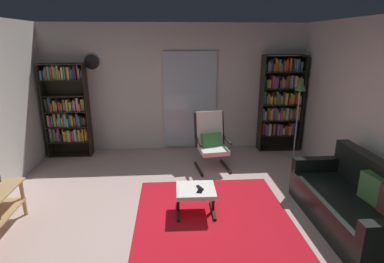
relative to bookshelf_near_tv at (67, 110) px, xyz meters
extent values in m
plane|color=#C1A39C|center=(2.18, -2.61, -0.94)|extent=(7.02, 7.02, 0.00)
cube|color=beige|center=(2.18, 0.29, 0.36)|extent=(5.60, 0.06, 2.60)
cube|color=silver|center=(2.46, 0.22, 0.11)|extent=(1.10, 0.01, 2.00)
cube|color=red|center=(2.58, -2.49, -0.94)|extent=(2.05, 2.15, 0.01)
cylinder|color=tan|center=(0.05, -2.26, -0.69)|extent=(0.05, 0.05, 0.51)
cube|color=black|center=(-0.40, -0.02, -0.02)|extent=(0.02, 0.30, 1.85)
cube|color=black|center=(0.42, -0.02, -0.02)|extent=(0.02, 0.30, 1.85)
cube|color=black|center=(0.01, 0.12, -0.02)|extent=(0.83, 0.02, 1.85)
cube|color=black|center=(0.01, -0.02, -0.93)|extent=(0.80, 0.28, 0.02)
cube|color=black|center=(0.01, -0.02, -0.64)|extent=(0.80, 0.28, 0.02)
cube|color=black|center=(0.01, -0.02, -0.33)|extent=(0.80, 0.28, 0.02)
cube|color=black|center=(0.01, -0.02, -0.02)|extent=(0.80, 0.28, 0.02)
cube|color=black|center=(0.01, -0.02, 0.29)|extent=(0.80, 0.28, 0.02)
cube|color=black|center=(0.01, -0.02, 0.59)|extent=(0.80, 0.28, 0.02)
cube|color=black|center=(0.01, -0.02, 0.89)|extent=(0.80, 0.28, 0.02)
cube|color=orange|center=(-0.36, -0.02, -0.50)|extent=(0.03, 0.13, 0.27)
cube|color=#36874F|center=(-0.32, -0.04, -0.50)|extent=(0.03, 0.18, 0.27)
cube|color=#9C4592|center=(-0.28, -0.01, -0.50)|extent=(0.04, 0.15, 0.26)
cube|color=#41804C|center=(-0.24, -0.02, -0.54)|extent=(0.03, 0.10, 0.18)
cube|color=#92439B|center=(-0.20, -0.02, -0.49)|extent=(0.03, 0.16, 0.27)
cube|color=black|center=(-0.15, -0.04, -0.55)|extent=(0.04, 0.12, 0.15)
cube|color=#A2962B|center=(-0.11, -0.01, -0.51)|extent=(0.02, 0.13, 0.24)
cube|color=gold|center=(-0.07, -0.02, -0.53)|extent=(0.03, 0.18, 0.20)
cube|color=orange|center=(-0.03, -0.03, -0.53)|extent=(0.03, 0.16, 0.21)
cube|color=beige|center=(0.01, -0.02, -0.51)|extent=(0.03, 0.22, 0.23)
cube|color=red|center=(0.05, -0.04, -0.52)|extent=(0.03, 0.19, 0.21)
cube|color=#9E478A|center=(0.08, -0.03, -0.52)|extent=(0.04, 0.16, 0.21)
cube|color=#BCB8A0|center=(0.14, 0.00, -0.51)|extent=(0.04, 0.23, 0.25)
cube|color=#377E3B|center=(0.18, -0.04, -0.55)|extent=(0.03, 0.20, 0.15)
cube|color=gold|center=(0.21, -0.03, -0.51)|extent=(0.04, 0.19, 0.24)
cube|color=#C13F25|center=(0.26, 0.00, -0.53)|extent=(0.04, 0.23, 0.19)
cube|color=#A39C30|center=(0.29, -0.04, -0.50)|extent=(0.02, 0.18, 0.26)
cube|color=gold|center=(0.33, -0.03, -0.50)|extent=(0.03, 0.12, 0.25)
cube|color=red|center=(0.36, -0.04, -0.52)|extent=(0.03, 0.11, 0.22)
cube|color=beige|center=(-0.35, -0.02, -0.21)|extent=(0.04, 0.15, 0.23)
cube|color=red|center=(-0.31, -0.03, -0.21)|extent=(0.02, 0.21, 0.22)
cube|color=#3E64A2|center=(-0.28, -0.03, -0.22)|extent=(0.03, 0.17, 0.21)
cube|color=olive|center=(-0.23, -0.04, -0.19)|extent=(0.04, 0.13, 0.26)
cube|color=gold|center=(-0.18, -0.03, -0.24)|extent=(0.03, 0.12, 0.15)
cube|color=teal|center=(-0.14, -0.04, -0.19)|extent=(0.04, 0.15, 0.26)
cube|color=gold|center=(-0.10, -0.01, -0.23)|extent=(0.03, 0.16, 0.17)
cube|color=red|center=(-0.07, -0.04, -0.20)|extent=(0.02, 0.13, 0.25)
cube|color=teal|center=(-0.02, -0.04, -0.19)|extent=(0.04, 0.18, 0.27)
cube|color=teal|center=(0.02, -0.03, -0.24)|extent=(0.03, 0.21, 0.16)
cube|color=teal|center=(0.06, -0.03, -0.21)|extent=(0.03, 0.10, 0.23)
cube|color=orange|center=(0.10, -0.03, -0.21)|extent=(0.03, 0.14, 0.22)
cube|color=brown|center=(0.15, -0.04, -0.23)|extent=(0.03, 0.11, 0.18)
cube|color=#375BA7|center=(0.19, -0.02, -0.20)|extent=(0.04, 0.11, 0.25)
cube|color=#357B46|center=(0.24, -0.04, -0.22)|extent=(0.04, 0.14, 0.20)
cube|color=#222C2A|center=(0.28, -0.01, -0.23)|extent=(0.04, 0.11, 0.18)
cube|color=red|center=(0.32, 0.00, -0.24)|extent=(0.02, 0.13, 0.16)
cube|color=black|center=(0.35, -0.01, -0.24)|extent=(0.03, 0.13, 0.16)
cube|color=#2A231D|center=(-0.35, -0.02, 0.12)|extent=(0.04, 0.18, 0.26)
cube|color=#266BA4|center=(-0.30, -0.01, 0.12)|extent=(0.04, 0.13, 0.26)
cube|color=red|center=(-0.26, -0.02, 0.07)|extent=(0.03, 0.19, 0.16)
cube|color=#A59534|center=(-0.21, -0.02, 0.09)|extent=(0.04, 0.15, 0.21)
cube|color=#A38E33|center=(-0.17, -0.04, 0.07)|extent=(0.03, 0.10, 0.17)
cube|color=brown|center=(-0.14, 0.00, 0.07)|extent=(0.02, 0.10, 0.17)
cube|color=red|center=(-0.10, -0.02, 0.08)|extent=(0.03, 0.18, 0.19)
cube|color=brown|center=(-0.07, -0.02, 0.07)|extent=(0.03, 0.17, 0.17)
cube|color=brown|center=(-0.02, -0.03, 0.10)|extent=(0.04, 0.13, 0.23)
cube|color=#96338E|center=(0.02, -0.01, 0.08)|extent=(0.02, 0.19, 0.19)
cube|color=orange|center=(0.05, -0.02, 0.10)|extent=(0.03, 0.22, 0.23)
cube|color=#999C3E|center=(0.10, -0.02, 0.08)|extent=(0.04, 0.18, 0.18)
cube|color=#388648|center=(0.13, 0.00, 0.07)|extent=(0.02, 0.14, 0.17)
cube|color=gold|center=(0.16, -0.02, 0.10)|extent=(0.03, 0.13, 0.22)
cube|color=#9C3F99|center=(0.19, -0.03, 0.09)|extent=(0.02, 0.17, 0.21)
cube|color=beige|center=(0.23, -0.03, 0.11)|extent=(0.03, 0.14, 0.25)
cube|color=red|center=(0.28, -0.03, 0.06)|extent=(0.03, 0.21, 0.16)
cube|color=beige|center=(0.31, -0.01, 0.10)|extent=(0.02, 0.11, 0.23)
cube|color=olive|center=(0.34, -0.02, 0.10)|extent=(0.04, 0.13, 0.23)
cube|color=teal|center=(-0.36, -0.03, 0.69)|extent=(0.03, 0.22, 0.17)
cube|color=#598BA5|center=(-0.31, -0.02, 0.69)|extent=(0.03, 0.16, 0.17)
cube|color=brown|center=(-0.27, -0.02, 0.72)|extent=(0.04, 0.20, 0.23)
cube|color=#599A97|center=(-0.23, -0.04, 0.73)|extent=(0.03, 0.14, 0.25)
cube|color=brown|center=(-0.18, -0.04, 0.72)|extent=(0.04, 0.12, 0.24)
cube|color=orange|center=(-0.14, -0.03, 0.74)|extent=(0.04, 0.11, 0.27)
cube|color=#418153|center=(-0.10, 0.00, 0.72)|extent=(0.03, 0.19, 0.24)
cube|color=#A28E2D|center=(-0.06, -0.02, 0.73)|extent=(0.03, 0.19, 0.26)
cube|color=orange|center=(-0.02, 0.00, 0.69)|extent=(0.02, 0.23, 0.17)
cube|color=beige|center=(0.02, -0.01, 0.72)|extent=(0.04, 0.20, 0.23)
cube|color=#428149|center=(0.07, -0.02, 0.72)|extent=(0.03, 0.19, 0.23)
cube|color=orange|center=(0.11, -0.02, 0.72)|extent=(0.04, 0.12, 0.23)
cube|color=beige|center=(0.15, -0.03, 0.72)|extent=(0.02, 0.23, 0.23)
cube|color=olive|center=(0.18, -0.03, 0.70)|extent=(0.02, 0.11, 0.19)
cube|color=#2A64B0|center=(0.21, -0.01, 0.69)|extent=(0.03, 0.14, 0.18)
cube|color=#291D31|center=(0.26, -0.01, 0.73)|extent=(0.04, 0.20, 0.25)
cube|color=#87448F|center=(0.30, -0.03, 0.73)|extent=(0.02, 0.12, 0.26)
cube|color=orange|center=(0.33, -0.03, 0.71)|extent=(0.02, 0.15, 0.21)
cube|color=#2B63A3|center=(0.37, -0.02, 0.68)|extent=(0.03, 0.12, 0.17)
cube|color=black|center=(3.91, 0.01, 0.05)|extent=(0.02, 0.30, 1.99)
cube|color=black|center=(4.76, 0.01, 0.05)|extent=(0.02, 0.30, 1.99)
cube|color=black|center=(4.33, 0.15, 0.05)|extent=(0.86, 0.02, 1.99)
cube|color=black|center=(4.33, 0.01, -0.93)|extent=(0.83, 0.28, 0.02)
cube|color=black|center=(4.33, 0.01, -0.61)|extent=(0.83, 0.28, 0.02)
cube|color=black|center=(4.33, 0.01, -0.28)|extent=(0.83, 0.28, 0.02)
cube|color=black|center=(4.33, 0.01, 0.05)|extent=(0.83, 0.28, 0.02)
cube|color=black|center=(4.33, 0.01, 0.38)|extent=(0.83, 0.28, 0.02)
cube|color=black|center=(4.33, 0.01, 0.71)|extent=(0.83, 0.28, 0.02)
cube|color=black|center=(4.33, 0.01, 1.02)|extent=(0.83, 0.28, 0.02)
cube|color=black|center=(3.95, 0.03, -0.50)|extent=(0.04, 0.14, 0.21)
cube|color=orange|center=(4.00, 0.02, -0.47)|extent=(0.03, 0.10, 0.26)
cube|color=#8D3D8D|center=(4.04, 0.00, -0.49)|extent=(0.04, 0.16, 0.24)
cube|color=#56969B|center=(4.08, 0.01, -0.50)|extent=(0.03, 0.23, 0.22)
cube|color=beige|center=(4.11, 0.00, -0.48)|extent=(0.03, 0.23, 0.25)
cube|color=#56A0A2|center=(4.16, 0.02, -0.51)|extent=(0.03, 0.11, 0.18)
cube|color=brown|center=(4.21, 0.00, -0.48)|extent=(0.04, 0.16, 0.25)
cube|color=#2C201C|center=(4.25, 0.03, -0.48)|extent=(0.03, 0.16, 0.24)
cube|color=#874698|center=(4.30, 0.00, -0.49)|extent=(0.04, 0.19, 0.24)
cube|color=brown|center=(4.34, 0.00, -0.49)|extent=(0.03, 0.22, 0.23)
cube|color=#8E4189|center=(4.38, 0.01, -0.49)|extent=(0.02, 0.18, 0.23)
cube|color=beige|center=(4.41, -0.01, -0.53)|extent=(0.04, 0.15, 0.15)
cube|color=brown|center=(4.46, 0.02, -0.52)|extent=(0.03, 0.13, 0.18)
cube|color=#9F4289|center=(4.50, 0.01, -0.51)|extent=(0.04, 0.11, 0.19)
cube|color=orange|center=(4.55, 0.01, -0.51)|extent=(0.03, 0.24, 0.19)
cube|color=red|center=(4.59, 0.02, -0.49)|extent=(0.04, 0.17, 0.23)
cube|color=#335AAE|center=(4.63, 0.02, -0.48)|extent=(0.03, 0.16, 0.26)
cube|color=#3F57A5|center=(4.67, 0.01, -0.50)|extent=(0.03, 0.23, 0.22)
cube|color=teal|center=(3.95, 0.00, -0.16)|extent=(0.04, 0.14, 0.24)
cube|color=beige|center=(4.01, 0.00, -0.18)|extent=(0.03, 0.13, 0.18)
cube|color=#1A232C|center=(4.04, 0.02, -0.19)|extent=(0.03, 0.19, 0.18)
cube|color=orange|center=(4.08, 0.02, -0.15)|extent=(0.03, 0.10, 0.25)
cube|color=orange|center=(4.11, 0.00, -0.17)|extent=(0.03, 0.15, 0.21)
cube|color=beige|center=(4.15, 0.02, -0.16)|extent=(0.03, 0.16, 0.24)
cube|color=purple|center=(4.20, 0.02, -0.14)|extent=(0.03, 0.24, 0.27)
cube|color=#2D8C4D|center=(4.24, -0.01, -0.16)|extent=(0.03, 0.20, 0.23)
cube|color=gold|center=(4.28, 0.02, -0.19)|extent=(0.04, 0.23, 0.17)
cube|color=#9D368E|center=(4.33, -0.01, -0.14)|extent=(0.03, 0.24, 0.26)
cube|color=gold|center=(4.37, 0.01, -0.17)|extent=(0.03, 0.22, 0.20)
cube|color=#398650|center=(4.41, 0.01, -0.14)|extent=(0.02, 0.21, 0.27)
cube|color=beige|center=(4.46, 0.00, -0.15)|extent=(0.04, 0.18, 0.24)
cube|color=#C03237|center=(4.50, 0.02, -0.18)|extent=(0.03, 0.15, 0.18)
cube|color=teal|center=(4.54, 0.02, -0.16)|extent=(0.04, 0.17, 0.23)
cube|color=red|center=(4.58, 0.02, -0.18)|extent=(0.03, 0.15, 0.19)
cube|color=green|center=(4.61, 0.02, -0.16)|extent=(0.03, 0.14, 0.23)
cube|color=red|center=(4.64, 0.01, -0.16)|extent=(0.03, 0.18, 0.22)
cube|color=#559794|center=(4.68, 0.01, -0.16)|extent=(0.04, 0.22, 0.22)
cube|color=gold|center=(4.72, 0.02, -0.14)|extent=(0.03, 0.19, 0.26)
cube|color=#3D7E3E|center=(3.95, 0.00, 0.19)|extent=(0.03, 0.15, 0.27)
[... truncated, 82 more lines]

